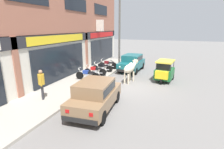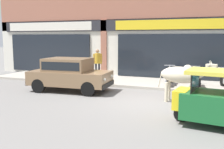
# 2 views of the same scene
# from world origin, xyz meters

# --- Properties ---
(ground_plane) EXTENTS (90.00, 90.00, 0.00)m
(ground_plane) POSITION_xyz_m (0.00, 0.00, 0.00)
(ground_plane) COLOR slate
(sidewalk) EXTENTS (19.00, 2.94, 0.13)m
(sidewalk) POSITION_xyz_m (0.00, 3.67, 0.06)
(sidewalk) COLOR #A8A093
(sidewalk) RESTS_ON ground
(shop_building) EXTENTS (23.00, 1.40, 9.31)m
(shop_building) POSITION_xyz_m (0.00, 5.40, 4.44)
(shop_building) COLOR #9E604C
(shop_building) RESTS_ON ground
(cow) EXTENTS (2.13, 0.79, 1.61)m
(cow) POSITION_xyz_m (1.27, 0.30, 1.01)
(cow) COLOR beige
(cow) RESTS_ON ground
(car_0) EXTENTS (3.70, 1.84, 1.46)m
(car_0) POSITION_xyz_m (-3.61, 0.68, 0.81)
(car_0) COLOR black
(car_0) RESTS_ON ground
(car_1) EXTENTS (3.69, 1.80, 1.46)m
(car_1) POSITION_xyz_m (4.63, 0.99, 0.81)
(car_1) COLOR black
(car_1) RESTS_ON ground
(auto_rickshaw) EXTENTS (2.07, 1.38, 1.52)m
(auto_rickshaw) POSITION_xyz_m (2.33, -2.00, 0.66)
(auto_rickshaw) COLOR black
(auto_rickshaw) RESTS_ON ground
(motorcycle_0) EXTENTS (0.52, 1.81, 0.88)m
(motorcycle_0) POSITION_xyz_m (0.34, 3.21, 0.51)
(motorcycle_0) COLOR black
(motorcycle_0) RESTS_ON sidewalk
(motorcycle_1) EXTENTS (0.65, 1.79, 0.88)m
(motorcycle_1) POSITION_xyz_m (1.58, 3.21, 0.51)
(motorcycle_1) COLOR black
(motorcycle_1) RESTS_ON sidewalk
(motorcycle_2) EXTENTS (0.63, 1.79, 0.88)m
(motorcycle_2) POSITION_xyz_m (2.85, 3.15, 0.51)
(motorcycle_2) COLOR black
(motorcycle_2) RESTS_ON sidewalk
(motorcycle_3) EXTENTS (0.52, 1.81, 0.88)m
(motorcycle_3) POSITION_xyz_m (4.19, 3.13, 0.51)
(motorcycle_3) COLOR black
(motorcycle_3) RESTS_ON sidewalk
(pedestrian) EXTENTS (0.42, 0.33, 1.60)m
(pedestrian) POSITION_xyz_m (-3.64, 3.77, 1.11)
(pedestrian) COLOR #2D2D33
(pedestrian) RESTS_ON sidewalk
(utility_pole) EXTENTS (0.18, 0.18, 6.47)m
(utility_pole) POSITION_xyz_m (5.58, 2.50, 3.36)
(utility_pole) COLOR #595651
(utility_pole) RESTS_ON sidewalk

